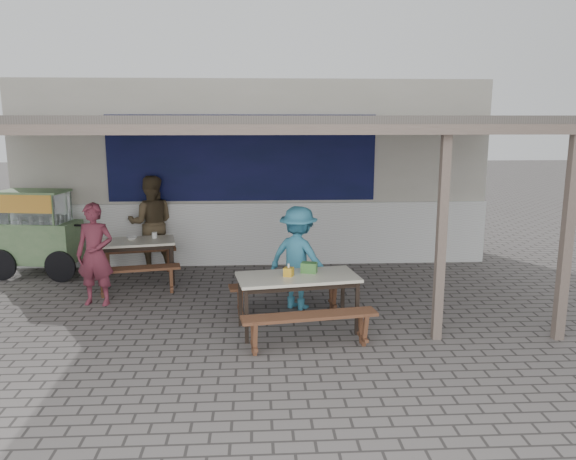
# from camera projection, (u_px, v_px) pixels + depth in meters

# --- Properties ---
(ground) EXTENTS (60.00, 60.00, 0.00)m
(ground) POSITION_uv_depth(u_px,v_px,m) (253.00, 317.00, 7.97)
(ground) COLOR #5E5855
(ground) RESTS_ON ground
(back_wall) EXTENTS (9.00, 1.28, 3.50)m
(back_wall) POSITION_uv_depth(u_px,v_px,m) (253.00, 173.00, 11.14)
(back_wall) COLOR beige
(back_wall) RESTS_ON ground
(warung_roof) EXTENTS (9.00, 4.21, 2.81)m
(warung_roof) POSITION_uv_depth(u_px,v_px,m) (253.00, 123.00, 8.32)
(warung_roof) COLOR #514B46
(warung_roof) RESTS_ON ground
(table_left) EXTENTS (1.38, 0.96, 0.75)m
(table_left) POSITION_uv_depth(u_px,v_px,m) (137.00, 245.00, 9.50)
(table_left) COLOR beige
(table_left) RESTS_ON ground
(bench_left_street) EXTENTS (1.39, 0.53, 0.45)m
(bench_left_street) POSITION_uv_depth(u_px,v_px,m) (137.00, 275.00, 8.94)
(bench_left_street) COLOR brown
(bench_left_street) RESTS_ON ground
(bench_left_wall) EXTENTS (1.39, 0.53, 0.45)m
(bench_left_wall) POSITION_uv_depth(u_px,v_px,m) (138.00, 255.00, 10.20)
(bench_left_wall) COLOR brown
(bench_left_wall) RESTS_ON ground
(table_right) EXTENTS (1.66, 0.98, 0.75)m
(table_right) POSITION_uv_depth(u_px,v_px,m) (298.00, 281.00, 7.37)
(table_right) COLOR beige
(table_right) RESTS_ON ground
(bench_right_street) EXTENTS (1.69, 0.53, 0.45)m
(bench_right_street) POSITION_uv_depth(u_px,v_px,m) (310.00, 323.00, 6.80)
(bench_right_street) COLOR brown
(bench_right_street) RESTS_ON ground
(bench_right_wall) EXTENTS (1.69, 0.53, 0.45)m
(bench_right_wall) POSITION_uv_depth(u_px,v_px,m) (287.00, 290.00, 8.08)
(bench_right_wall) COLOR brown
(bench_right_wall) RESTS_ON ground
(vendor_cart) EXTENTS (1.99, 0.97, 1.54)m
(vendor_cart) POSITION_uv_depth(u_px,v_px,m) (38.00, 230.00, 9.94)
(vendor_cart) COLOR #769563
(vendor_cart) RESTS_ON ground
(patron_street_side) EXTENTS (0.61, 0.45, 1.56)m
(patron_street_side) POSITION_uv_depth(u_px,v_px,m) (95.00, 254.00, 8.40)
(patron_street_side) COLOR maroon
(patron_street_side) RESTS_ON ground
(patron_wall_side) EXTENTS (0.93, 0.76, 1.76)m
(patron_wall_side) POSITION_uv_depth(u_px,v_px,m) (151.00, 223.00, 10.39)
(patron_wall_side) COLOR brown
(patron_wall_side) RESTS_ON ground
(patron_right_table) EXTENTS (1.13, 1.03, 1.53)m
(patron_right_table) POSITION_uv_depth(u_px,v_px,m) (299.00, 258.00, 8.25)
(patron_right_table) COLOR teal
(patron_right_table) RESTS_ON ground
(tissue_box) EXTENTS (0.15, 0.15, 0.11)m
(tissue_box) POSITION_uv_depth(u_px,v_px,m) (289.00, 272.00, 7.33)
(tissue_box) COLOR gold
(tissue_box) RESTS_ON table_right
(donation_box) EXTENTS (0.24, 0.19, 0.14)m
(donation_box) POSITION_uv_depth(u_px,v_px,m) (309.00, 268.00, 7.50)
(donation_box) COLOR #3E7734
(donation_box) RESTS_ON table_right
(condiment_jar) EXTENTS (0.09, 0.09, 0.10)m
(condiment_jar) POSITION_uv_depth(u_px,v_px,m) (154.00, 235.00, 9.68)
(condiment_jar) COLOR silver
(condiment_jar) RESTS_ON table_left
(condiment_bowl) EXTENTS (0.23, 0.23, 0.04)m
(condiment_bowl) POSITION_uv_depth(u_px,v_px,m) (132.00, 238.00, 9.57)
(condiment_bowl) COLOR white
(condiment_bowl) RESTS_ON table_left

